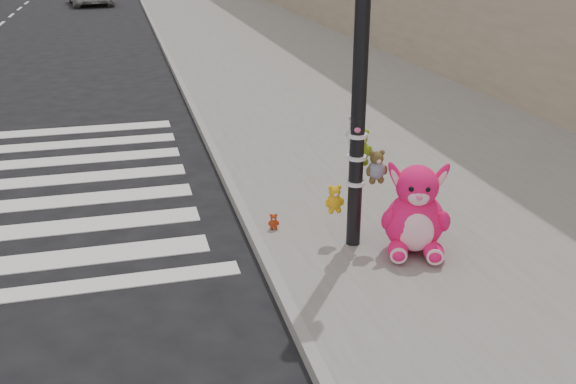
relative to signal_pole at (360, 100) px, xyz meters
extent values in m
cube|color=slate|center=(2.38, 8.18, -1.75)|extent=(7.00, 80.00, 0.14)
cube|color=gray|center=(-1.07, 8.18, -1.75)|extent=(0.12, 80.00, 0.15)
cylinder|color=black|center=(-0.02, -0.02, 0.32)|extent=(0.16, 0.16, 4.00)
cylinder|color=white|center=(-0.02, -0.02, -0.93)|extent=(0.22, 0.22, 0.04)
cylinder|color=white|center=(-0.02, -0.02, -0.63)|extent=(0.22, 0.22, 0.04)
cylinder|color=white|center=(-0.02, -0.02, -0.38)|extent=(0.22, 0.22, 0.04)
ellipsoid|color=#FF1566|center=(0.30, -0.55, -1.59)|extent=(0.33, 0.41, 0.19)
ellipsoid|color=#FF1566|center=(0.66, -0.68, -1.59)|extent=(0.33, 0.41, 0.19)
ellipsoid|color=#FF1566|center=(0.58, -0.33, -1.34)|extent=(0.84, 0.78, 0.68)
ellipsoid|color=#F9BFD1|center=(0.50, -0.56, -1.36)|extent=(0.40, 0.25, 0.45)
sphere|color=#FF1566|center=(0.58, -0.33, -0.91)|extent=(0.60, 0.60, 0.47)
ellipsoid|color=#FF1566|center=(0.39, -0.24, -0.85)|extent=(0.34, 0.20, 0.47)
ellipsoid|color=#FF1566|center=(0.79, -0.38, -0.85)|extent=(0.34, 0.20, 0.47)
camera|label=1|loc=(-2.42, -6.28, 1.64)|focal=40.00mm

